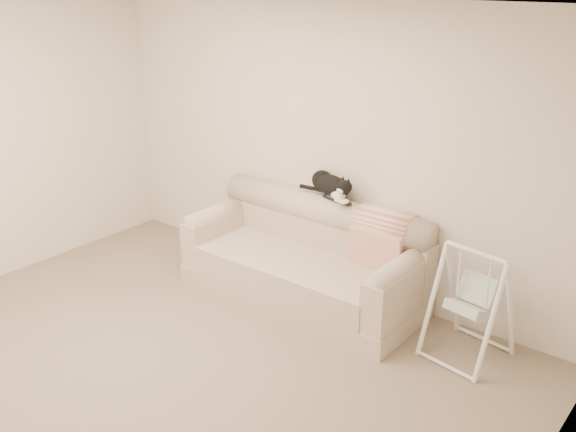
% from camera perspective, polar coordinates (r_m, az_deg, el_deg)
% --- Properties ---
extents(ground_plane, '(5.00, 5.00, 0.00)m').
position_cam_1_polar(ground_plane, '(5.01, -10.64, -13.44)').
color(ground_plane, '#766351').
rests_on(ground_plane, ground).
extents(room_shell, '(5.04, 4.04, 2.60)m').
position_cam_1_polar(room_shell, '(4.34, -11.99, 3.45)').
color(room_shell, beige).
rests_on(room_shell, ground).
extents(sofa, '(2.20, 0.93, 0.90)m').
position_cam_1_polar(sofa, '(5.81, 1.66, -3.94)').
color(sofa, beige).
rests_on(sofa, ground).
extents(remote_a, '(0.19, 0.09, 0.03)m').
position_cam_1_polar(remote_a, '(5.71, 3.91, 1.61)').
color(remote_a, black).
rests_on(remote_a, sofa).
extents(remote_b, '(0.18, 0.11, 0.02)m').
position_cam_1_polar(remote_b, '(5.62, 5.01, 1.25)').
color(remote_b, black).
rests_on(remote_b, sofa).
extents(tuxedo_cat, '(0.61, 0.35, 0.24)m').
position_cam_1_polar(tuxedo_cat, '(5.72, 3.86, 2.74)').
color(tuxedo_cat, black).
rests_on(tuxedo_cat, sofa).
extents(throw_blanket, '(0.49, 0.38, 0.58)m').
position_cam_1_polar(throw_blanket, '(5.51, 8.60, -1.38)').
color(throw_blanket, '#EA694D').
rests_on(throw_blanket, sofa).
extents(baby_swing, '(0.63, 0.66, 0.90)m').
position_cam_1_polar(baby_swing, '(5.09, 15.97, -7.48)').
color(baby_swing, white).
rests_on(baby_swing, ground).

